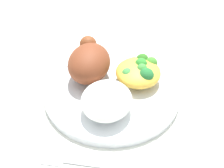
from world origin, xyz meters
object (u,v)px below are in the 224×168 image
(plate, at_px, (112,91))
(fork, at_px, (82,162))
(rice_pile, at_px, (109,100))
(mac_cheese_with_broccoli, at_px, (139,71))
(roasted_chicken, at_px, (89,61))

(plate, xyz_separation_m, fork, (-0.16, 0.02, -0.01))
(rice_pile, distance_m, fork, 0.11)
(rice_pile, bearing_deg, mac_cheese_with_broccoli, -25.85)
(plate, distance_m, mac_cheese_with_broccoli, 0.07)
(plate, relative_size, rice_pile, 2.67)
(roasted_chicken, bearing_deg, plate, -122.63)
(roasted_chicken, bearing_deg, mac_cheese_with_broccoli, -88.41)
(mac_cheese_with_broccoli, bearing_deg, roasted_chicken, 91.59)
(plate, distance_m, roasted_chicken, 0.07)
(roasted_chicken, xyz_separation_m, rice_pile, (-0.09, -0.06, -0.01))
(plate, bearing_deg, roasted_chicken, 57.37)
(plate, relative_size, fork, 1.86)
(mac_cheese_with_broccoli, bearing_deg, rice_pile, 154.15)
(roasted_chicken, bearing_deg, fork, -170.93)
(plate, bearing_deg, mac_cheese_with_broccoli, -54.02)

